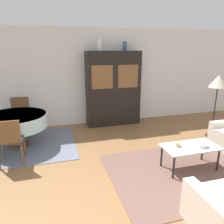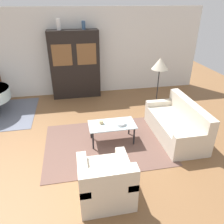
% 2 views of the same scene
% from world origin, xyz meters
% --- Properties ---
extents(ground_plane, '(14.00, 14.00, 0.00)m').
position_xyz_m(ground_plane, '(0.00, 0.00, 0.00)').
color(ground_plane, brown).
extents(wall_back, '(10.00, 0.06, 2.70)m').
position_xyz_m(wall_back, '(0.00, 3.63, 1.35)').
color(wall_back, white).
rests_on(wall_back, ground_plane).
extents(area_rug, '(2.67, 2.01, 0.01)m').
position_xyz_m(area_rug, '(1.28, 0.46, 0.01)').
color(area_rug, brown).
rests_on(area_rug, ground_plane).
extents(dining_rug, '(2.46, 1.96, 0.01)m').
position_xyz_m(dining_rug, '(-1.69, 2.41, 0.01)').
color(dining_rug, slate).
rests_on(dining_rug, ground_plane).
extents(coffee_table, '(1.02, 0.54, 0.44)m').
position_xyz_m(coffee_table, '(1.43, 0.54, 0.40)').
color(coffee_table, black).
rests_on(coffee_table, area_rug).
extents(display_cabinet, '(1.52, 0.45, 2.08)m').
position_xyz_m(display_cabinet, '(0.79, 3.36, 1.04)').
color(display_cabinet, black).
rests_on(display_cabinet, ground_plane).
extents(dining_table, '(1.35, 1.35, 0.73)m').
position_xyz_m(dining_table, '(-1.73, 2.47, 0.59)').
color(dining_table, brown).
rests_on(dining_table, dining_rug).
extents(dining_chair_near, '(0.44, 0.44, 0.91)m').
position_xyz_m(dining_chair_near, '(-1.73, 1.57, 0.53)').
color(dining_chair_near, brown).
rests_on(dining_chair_near, dining_rug).
extents(dining_chair_far, '(0.44, 0.44, 0.91)m').
position_xyz_m(dining_chair_far, '(-1.73, 3.36, 0.53)').
color(dining_chair_far, brown).
rests_on(dining_chair_far, dining_rug).
extents(floor_lamp, '(0.43, 0.43, 1.55)m').
position_xyz_m(floor_lamp, '(2.92, 1.74, 1.34)').
color(floor_lamp, black).
rests_on(floor_lamp, ground_plane).
extents(cup, '(0.09, 0.09, 0.07)m').
position_xyz_m(cup, '(1.20, 0.60, 0.49)').
color(cup, tan).
rests_on(cup, coffee_table).
extents(bowl, '(0.21, 0.21, 0.06)m').
position_xyz_m(bowl, '(1.61, 0.48, 0.48)').
color(bowl, white).
rests_on(bowl, coffee_table).
extents(vase_tall, '(0.12, 0.12, 0.30)m').
position_xyz_m(vase_tall, '(0.41, 3.36, 2.23)').
color(vase_tall, white).
rests_on(vase_tall, display_cabinet).
extents(vase_short, '(0.11, 0.11, 0.24)m').
position_xyz_m(vase_short, '(1.12, 3.36, 2.20)').
color(vase_short, '#33517A').
rests_on(vase_short, display_cabinet).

